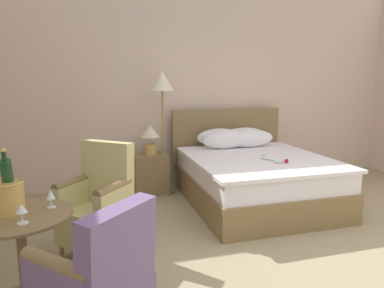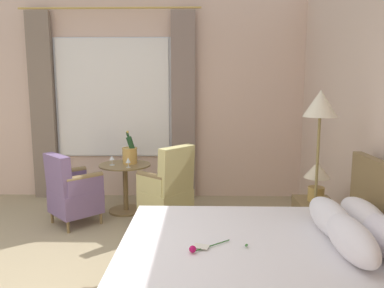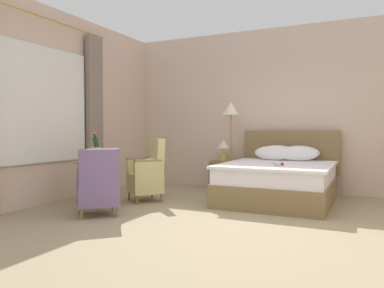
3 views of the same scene
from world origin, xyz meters
name	(u,v)px [view 1 (image 1 of 3)]	position (x,y,z in m)	size (l,w,h in m)	color
ground_plane	(328,277)	(0.00, 0.00, 0.00)	(7.67, 7.67, 0.00)	tan
wall_headboard_side	(211,82)	(0.00, 2.99, 1.57)	(6.29, 0.12, 3.13)	beige
bed	(252,174)	(0.20, 1.85, 0.36)	(1.74, 2.05, 1.16)	olive
nightstand	(151,174)	(-1.04, 2.55, 0.28)	(0.49, 0.38, 0.57)	olive
bedside_lamp	(150,136)	(-1.04, 2.55, 0.83)	(0.27, 0.27, 0.41)	tan
floor_lamp_brass	(162,92)	(-0.87, 2.49, 1.44)	(0.33, 0.33, 1.71)	#978449
side_table_round	(23,253)	(-2.30, 0.30, 0.39)	(0.71, 0.71, 0.68)	olive
champagne_bucket	(8,193)	(-2.37, 0.37, 0.82)	(0.21, 0.21, 0.46)	tan
wine_glass_near_bucket	(22,210)	(-2.25, 0.14, 0.77)	(0.07, 0.07, 0.13)	white
wine_glass_near_edge	(51,195)	(-2.10, 0.39, 0.77)	(0.06, 0.06, 0.14)	white
armchair_by_window	(99,206)	(-1.78, 0.95, 0.46)	(0.73, 0.73, 1.03)	olive
armchair_facing_bed	(98,284)	(-1.80, -0.27, 0.43)	(0.76, 0.76, 0.92)	olive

